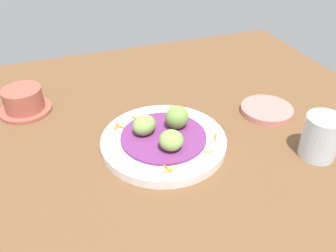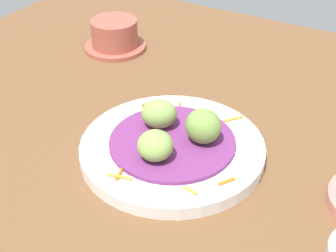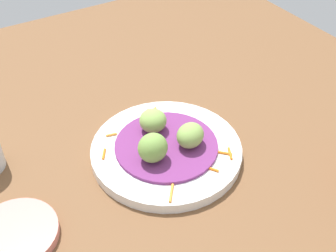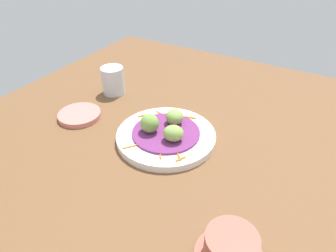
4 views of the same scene
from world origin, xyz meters
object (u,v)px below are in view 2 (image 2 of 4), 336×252
guac_scoop_right (157,144)px  terracotta_bowl (115,36)px  guac_scoop_center (159,114)px  main_plate (173,149)px  guac_scoop_left (203,126)px

guac_scoop_right → terracotta_bowl: bearing=43.5°
guac_scoop_center → guac_scoop_right: (-5.95, -3.23, -0.04)cm
main_plate → guac_scoop_left: guac_scoop_left is taller
terracotta_bowl → guac_scoop_right: bearing=-136.5°
guac_scoop_center → terracotta_bowl: size_ratio=0.42×
main_plate → guac_scoop_left: 5.49cm
guac_scoop_left → guac_scoop_right: guac_scoop_left is taller
main_plate → guac_scoop_right: bearing=178.5°
guac_scoop_left → main_plate: bearing=118.5°
guac_scoop_right → terracotta_bowl: (26.63, 25.30, -1.69)cm
guac_scoop_left → guac_scoop_center: guac_scoop_left is taller
guac_scoop_center → guac_scoop_left: bearing=-91.5°
guac_scoop_center → terracotta_bowl: (20.68, 22.07, -1.73)cm
main_plate → guac_scoop_center: (2.04, 3.33, 3.44)cm
main_plate → guac_scoop_center: 5.21cm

